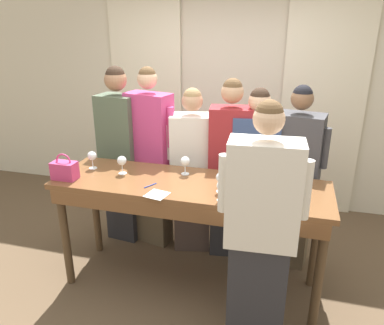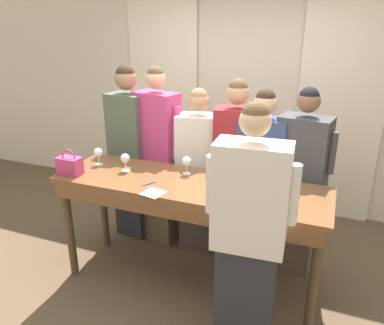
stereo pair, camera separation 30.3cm
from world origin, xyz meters
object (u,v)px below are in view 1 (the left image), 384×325
at_px(wine_glass_center_mid, 92,156).
at_px(wine_glass_center_left, 122,161).
at_px(wine_glass_center_right, 185,162).
at_px(guest_striped_shirt, 229,170).
at_px(guest_beige_cap, 294,179).
at_px(guest_olive_jacket, 121,155).
at_px(wine_glass_front_mid, 252,169).
at_px(wine_glass_front_left, 221,178).
at_px(host_pouring, 260,237).
at_px(tasting_bar, 189,198).
at_px(guest_navy_coat, 255,177).
at_px(wine_glass_front_right, 222,186).
at_px(guest_pink_top, 151,158).
at_px(handbag, 65,170).
at_px(guest_cream_sweater, 192,172).
at_px(wine_bottle, 232,174).

bearing_deg(wine_glass_center_mid, wine_glass_center_left, -8.01).
relative_size(wine_glass_center_right, guest_striped_shirt, 0.09).
bearing_deg(guest_beige_cap, guest_striped_shirt, 180.00).
xyz_separation_m(wine_glass_center_right, guest_olive_jacket, (-0.80, 0.42, -0.16)).
xyz_separation_m(wine_glass_front_mid, wine_glass_center_left, (-1.09, -0.11, -0.00)).
relative_size(wine_glass_front_left, host_pouring, 0.09).
xyz_separation_m(tasting_bar, wine_glass_front_mid, (0.48, 0.17, 0.24)).
xyz_separation_m(wine_glass_front_left, guest_navy_coat, (0.19, 0.69, -0.25)).
relative_size(wine_glass_front_right, guest_pink_top, 0.09).
bearing_deg(wine_glass_center_mid, guest_pink_top, 55.59).
relative_size(wine_glass_front_left, wine_glass_front_mid, 1.00).
bearing_deg(guest_olive_jacket, tasting_bar, -34.64).
bearing_deg(wine_glass_center_right, wine_glass_center_mid, -174.06).
distance_m(handbag, guest_navy_coat, 1.69).
xyz_separation_m(wine_glass_front_right, wine_glass_center_mid, (-1.22, 0.33, 0.00)).
bearing_deg(handbag, host_pouring, -12.32).
height_order(tasting_bar, guest_striped_shirt, guest_striped_shirt).
bearing_deg(wine_glass_center_right, host_pouring, -45.31).
height_order(wine_glass_center_right, guest_pink_top, guest_pink_top).
bearing_deg(guest_cream_sweater, guest_navy_coat, -0.00).
relative_size(guest_olive_jacket, guest_striped_shirt, 1.04).
xyz_separation_m(guest_olive_jacket, guest_cream_sweater, (0.75, -0.00, -0.11)).
bearing_deg(wine_glass_front_right, wine_bottle, 81.51).
xyz_separation_m(wine_glass_front_mid, guest_striped_shirt, (-0.25, 0.44, -0.20)).
bearing_deg(wine_glass_front_left, handbag, -176.00).
bearing_deg(guest_pink_top, guest_beige_cap, 0.00).
distance_m(handbag, guest_olive_jacket, 0.80).
height_order(handbag, wine_glass_center_mid, handbag).
relative_size(wine_glass_front_right, guest_olive_jacket, 0.09).
bearing_deg(wine_bottle, handbag, -172.85).
bearing_deg(handbag, guest_olive_jacket, 80.77).
bearing_deg(handbag, guest_navy_coat, 27.72).
bearing_deg(handbag, guest_beige_cap, 23.02).
bearing_deg(guest_striped_shirt, guest_navy_coat, -0.00).
bearing_deg(wine_bottle, wine_glass_center_right, 156.36).
xyz_separation_m(guest_cream_sweater, host_pouring, (0.76, -1.14, 0.08)).
distance_m(tasting_bar, guest_cream_sweater, 0.63).
height_order(handbag, wine_glass_front_left, handbag).
xyz_separation_m(guest_pink_top, guest_cream_sweater, (0.43, 0.00, -0.10)).
distance_m(guest_navy_coat, host_pouring, 1.15).
bearing_deg(guest_beige_cap, wine_bottle, -127.95).
xyz_separation_m(wine_glass_center_left, guest_olive_jacket, (-0.28, 0.55, -0.16)).
height_order(wine_glass_front_mid, guest_cream_sweater, guest_cream_sweater).
relative_size(wine_glass_front_left, guest_striped_shirt, 0.09).
xyz_separation_m(wine_glass_front_left, guest_cream_sweater, (-0.41, 0.69, -0.26)).
bearing_deg(wine_glass_front_mid, wine_bottle, -129.25).
bearing_deg(tasting_bar, guest_pink_top, 132.74).
height_order(wine_bottle, guest_pink_top, guest_pink_top).
bearing_deg(wine_glass_front_mid, wine_glass_front_left, -129.83).
bearing_deg(handbag, wine_glass_front_right, -2.43).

